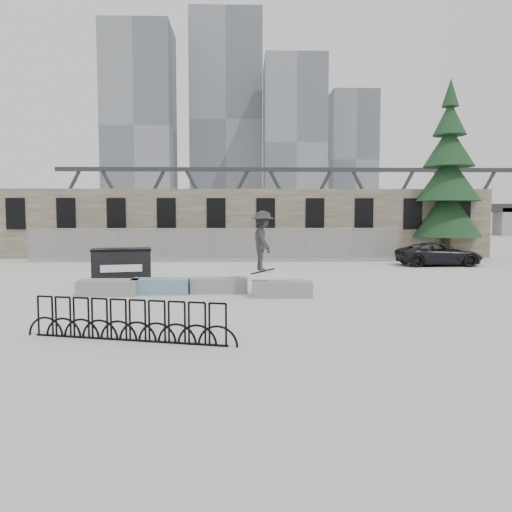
{
  "coord_description": "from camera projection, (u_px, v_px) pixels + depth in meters",
  "views": [
    {
      "loc": [
        1.75,
        -17.35,
        2.67
      ],
      "look_at": [
        2.2,
        0.25,
        1.3
      ],
      "focal_mm": 35.0,
      "sensor_mm": 36.0,
      "label": 1
    }
  ],
  "objects": [
    {
      "name": "skyline_towers",
      "position": [
        231.0,
        134.0,
        109.31
      ],
      "size": [
        58.0,
        28.0,
        48.0
      ],
      "color": "slate",
      "rests_on": "ground"
    },
    {
      "name": "stone_wall",
      "position": [
        217.0,
        223.0,
        33.46
      ],
      "size": [
        36.0,
        2.58,
        4.5
      ],
      "color": "#615A48",
      "rests_on": "ground"
    },
    {
      "name": "bike_rack",
      "position": [
        128.0,
        321.0,
        10.76
      ],
      "size": [
        4.8,
        1.27,
        0.9
      ],
      "rotation": [
        0.0,
        0.0,
        -0.25
      ],
      "color": "black",
      "rests_on": "ground"
    },
    {
      "name": "spruce_tree",
      "position": [
        448.0,
        181.0,
        32.12
      ],
      "size": [
        4.34,
        4.34,
        11.5
      ],
      "color": "#38281E",
      "rests_on": "ground"
    },
    {
      "name": "planter_center_right",
      "position": [
        219.0,
        284.0,
        17.72
      ],
      "size": [
        2.0,
        0.9,
        0.52
      ],
      "color": "gray",
      "rests_on": "ground"
    },
    {
      "name": "planter_center_left",
      "position": [
        160.0,
        286.0,
        17.46
      ],
      "size": [
        2.0,
        0.9,
        0.52
      ],
      "color": "teal",
      "rests_on": "ground"
    },
    {
      "name": "ground",
      "position": [
        194.0,
        294.0,
        17.45
      ],
      "size": [
        120.0,
        120.0,
        0.0
      ],
      "primitive_type": "plane",
      "color": "beige",
      "rests_on": "ground"
    },
    {
      "name": "skateboarder",
      "position": [
        263.0,
        241.0,
        16.62
      ],
      "size": [
        0.98,
        1.41,
        2.12
      ],
      "rotation": [
        0.0,
        0.0,
        1.77
      ],
      "color": "#2C2B2E",
      "rests_on": "ground"
    },
    {
      "name": "truss_bridge",
      "position": [
        300.0,
        207.0,
        72.2
      ],
      "size": [
        70.0,
        3.0,
        9.8
      ],
      "color": "#2D3033",
      "rests_on": "ground"
    },
    {
      "name": "chainlink_fence",
      "position": [
        214.0,
        245.0,
        29.83
      ],
      "size": [
        22.06,
        0.06,
        2.02
      ],
      "color": "gray",
      "rests_on": "ground"
    },
    {
      "name": "suv",
      "position": [
        439.0,
        254.0,
        27.54
      ],
      "size": [
        4.62,
        2.23,
        1.27
      ],
      "primitive_type": "imported",
      "rotation": [
        0.0,
        0.0,
        1.6
      ],
      "color": "black",
      "rests_on": "ground"
    },
    {
      "name": "planter_far_left",
      "position": [
        109.0,
        287.0,
        17.14
      ],
      "size": [
        2.0,
        0.9,
        0.52
      ],
      "color": "gray",
      "rests_on": "ground"
    },
    {
      "name": "dumpster",
      "position": [
        122.0,
        267.0,
        19.3
      ],
      "size": [
        2.47,
        1.82,
        1.47
      ],
      "rotation": [
        0.0,
        0.0,
        0.23
      ],
      "color": "black",
      "rests_on": "ground"
    },
    {
      "name": "planter_offset",
      "position": [
        282.0,
        288.0,
        16.79
      ],
      "size": [
        2.0,
        0.9,
        0.52
      ],
      "color": "gray",
      "rests_on": "ground"
    }
  ]
}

